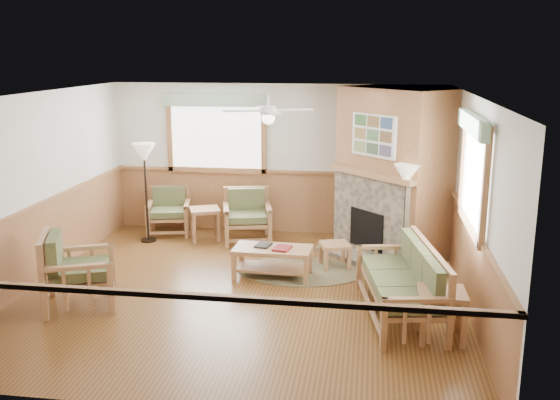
# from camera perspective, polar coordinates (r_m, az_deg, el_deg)

# --- Properties ---
(floor) EXTENTS (6.00, 6.00, 0.01)m
(floor) POSITION_cam_1_polar(r_m,az_deg,el_deg) (8.80, -3.28, -8.30)
(floor) COLOR brown
(floor) RESTS_ON ground
(ceiling) EXTENTS (6.00, 6.00, 0.01)m
(ceiling) POSITION_cam_1_polar(r_m,az_deg,el_deg) (8.20, -3.53, 9.55)
(ceiling) COLOR white
(ceiling) RESTS_ON floor
(wall_back) EXTENTS (6.00, 0.02, 2.70)m
(wall_back) POSITION_cam_1_polar(r_m,az_deg,el_deg) (11.29, -0.30, 3.75)
(wall_back) COLOR white
(wall_back) RESTS_ON floor
(wall_front) EXTENTS (6.00, 0.02, 2.70)m
(wall_front) POSITION_cam_1_polar(r_m,az_deg,el_deg) (5.61, -9.67, -6.60)
(wall_front) COLOR white
(wall_front) RESTS_ON floor
(wall_left) EXTENTS (0.02, 6.00, 2.70)m
(wall_left) POSITION_cam_1_polar(r_m,az_deg,el_deg) (9.47, -21.48, 0.90)
(wall_left) COLOR white
(wall_left) RESTS_ON floor
(wall_right) EXTENTS (0.02, 6.00, 2.70)m
(wall_right) POSITION_cam_1_polar(r_m,az_deg,el_deg) (8.33, 17.25, -0.38)
(wall_right) COLOR white
(wall_right) RESTS_ON floor
(wainscot) EXTENTS (6.00, 6.00, 1.10)m
(wainscot) POSITION_cam_1_polar(r_m,az_deg,el_deg) (8.61, -3.33, -4.87)
(wainscot) COLOR #98663E
(wainscot) RESTS_ON floor
(fireplace) EXTENTS (3.11, 3.11, 2.70)m
(fireplace) POSITION_cam_1_polar(r_m,az_deg,el_deg) (10.24, 10.31, 2.52)
(fireplace) COLOR #98663E
(fireplace) RESTS_ON floor
(window_back) EXTENTS (1.90, 0.16, 1.50)m
(window_back) POSITION_cam_1_polar(r_m,az_deg,el_deg) (11.33, -5.93, 9.73)
(window_back) COLOR white
(window_back) RESTS_ON wall_back
(window_right) EXTENTS (0.16, 1.90, 1.50)m
(window_right) POSITION_cam_1_polar(r_m,az_deg,el_deg) (7.94, 17.76, 7.58)
(window_right) COLOR white
(window_right) RESTS_ON wall_right
(ceiling_fan) EXTENTS (1.59, 1.59, 0.36)m
(ceiling_fan) POSITION_cam_1_polar(r_m,az_deg,el_deg) (8.44, -1.08, 9.41)
(ceiling_fan) COLOR white
(ceiling_fan) RESTS_ON ceiling
(sofa) EXTENTS (2.07, 1.12, 0.90)m
(sofa) POSITION_cam_1_polar(r_m,az_deg,el_deg) (7.99, 10.89, -7.36)
(sofa) COLOR #A3744C
(sofa) RESTS_ON floor
(armchair_back_left) EXTENTS (0.89, 0.89, 0.83)m
(armchair_back_left) POSITION_cam_1_polar(r_m,az_deg,el_deg) (11.51, -10.16, -1.03)
(armchair_back_left) COLOR #A3744C
(armchair_back_left) RESTS_ON floor
(armchair_back_right) EXTENTS (0.97, 0.97, 0.90)m
(armchair_back_right) POSITION_cam_1_polar(r_m,az_deg,el_deg) (10.90, -3.01, -1.47)
(armchair_back_right) COLOR #A3744C
(armchair_back_right) RESTS_ON floor
(armchair_left) EXTENTS (1.15, 1.15, 0.99)m
(armchair_left) POSITION_cam_1_polar(r_m,az_deg,el_deg) (8.56, -17.91, -6.05)
(armchair_left) COLOR #A3744C
(armchair_left) RESTS_ON floor
(coffee_table) EXTENTS (1.15, 0.60, 0.45)m
(coffee_table) POSITION_cam_1_polar(r_m,az_deg,el_deg) (9.21, -0.68, -5.73)
(coffee_table) COLOR #A3744C
(coffee_table) RESTS_ON floor
(end_table_chairs) EXTENTS (0.64, 0.63, 0.56)m
(end_table_chairs) POSITION_cam_1_polar(r_m,az_deg,el_deg) (11.10, -6.87, -2.17)
(end_table_chairs) COLOR #A3744C
(end_table_chairs) RESTS_ON floor
(end_table_sofa) EXTENTS (0.54, 0.52, 0.60)m
(end_table_sofa) POSITION_cam_1_polar(r_m,az_deg,el_deg) (7.52, 14.53, -10.17)
(end_table_sofa) COLOR #A3744C
(end_table_sofa) RESTS_ON floor
(footstool) EXTENTS (0.54, 0.54, 0.38)m
(footstool) POSITION_cam_1_polar(r_m,az_deg,el_deg) (9.70, 5.03, -5.03)
(footstool) COLOR #A3744C
(footstool) RESTS_ON floor
(braided_rug) EXTENTS (2.01, 2.01, 0.01)m
(braided_rug) POSITION_cam_1_polar(r_m,az_deg,el_deg) (9.52, 1.78, -6.51)
(braided_rug) COLOR brown
(braided_rug) RESTS_ON floor
(floor_lamp_left) EXTENTS (0.53, 0.53, 1.74)m
(floor_lamp_left) POSITION_cam_1_polar(r_m,az_deg,el_deg) (11.02, -12.14, 0.66)
(floor_lamp_left) COLOR black
(floor_lamp_left) RESTS_ON floor
(floor_lamp_right) EXTENTS (0.49, 0.49, 1.65)m
(floor_lamp_right) POSITION_cam_1_polar(r_m,az_deg,el_deg) (9.46, 11.33, -1.69)
(floor_lamp_right) COLOR black
(floor_lamp_right) RESTS_ON floor
(book_red) EXTENTS (0.28, 0.34, 0.03)m
(book_red) POSITION_cam_1_polar(r_m,az_deg,el_deg) (9.06, 0.21, -4.34)
(book_red) COLOR maroon
(book_red) RESTS_ON coffee_table
(book_dark) EXTENTS (0.25, 0.30, 0.03)m
(book_dark) POSITION_cam_1_polar(r_m,az_deg,el_deg) (9.22, -1.54, -4.06)
(book_dark) COLOR black
(book_dark) RESTS_ON coffee_table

